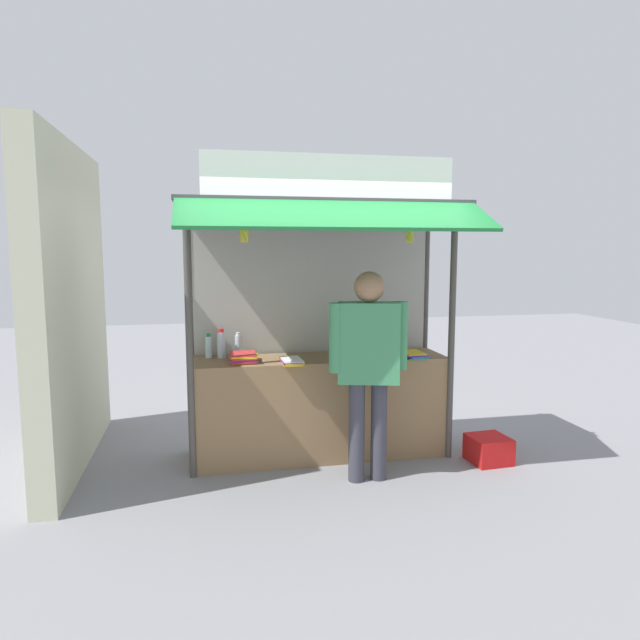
% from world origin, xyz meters
% --- Properties ---
extents(ground_plane, '(20.00, 20.00, 0.00)m').
position_xyz_m(ground_plane, '(0.00, 0.00, 0.00)').
color(ground_plane, gray).
extents(stall_counter, '(2.34, 0.59, 0.94)m').
position_xyz_m(stall_counter, '(0.00, 0.00, 0.47)').
color(stall_counter, olive).
rests_on(stall_counter, ground).
extents(stall_structure, '(2.54, 1.37, 2.71)m').
position_xyz_m(stall_structure, '(0.00, 0.05, 1.61)').
color(stall_structure, '#4C4742').
rests_on(stall_structure, ground).
extents(water_bottle_back_left, '(0.06, 0.06, 0.23)m').
position_xyz_m(water_bottle_back_left, '(-1.01, 0.20, 1.05)').
color(water_bottle_back_left, silver).
rests_on(water_bottle_back_left, stall_counter).
extents(water_bottle_front_right, '(0.08, 0.08, 0.28)m').
position_xyz_m(water_bottle_front_right, '(0.70, 0.17, 1.07)').
color(water_bottle_front_right, silver).
rests_on(water_bottle_front_right, stall_counter).
extents(water_bottle_rear_center, '(0.08, 0.08, 0.27)m').
position_xyz_m(water_bottle_rear_center, '(-0.90, 0.17, 1.07)').
color(water_bottle_rear_center, silver).
rests_on(water_bottle_rear_center, stall_counter).
extents(water_bottle_center, '(0.06, 0.06, 0.22)m').
position_xyz_m(water_bottle_center, '(-0.74, 0.23, 1.04)').
color(water_bottle_center, silver).
rests_on(water_bottle_center, stall_counter).
extents(magazine_stack_far_left, '(0.19, 0.31, 0.04)m').
position_xyz_m(magazine_stack_far_left, '(-0.30, -0.22, 0.96)').
color(magazine_stack_far_left, yellow).
rests_on(magazine_stack_far_left, stall_counter).
extents(magazine_stack_right, '(0.26, 0.31, 0.10)m').
position_xyz_m(magazine_stack_right, '(0.35, -0.19, 0.99)').
color(magazine_stack_right, red).
rests_on(magazine_stack_right, stall_counter).
extents(magazine_stack_left, '(0.20, 0.30, 0.05)m').
position_xyz_m(magazine_stack_left, '(0.86, -0.17, 0.96)').
color(magazine_stack_left, green).
rests_on(magazine_stack_left, stall_counter).
extents(magazine_stack_mid_left, '(0.27, 0.31, 0.08)m').
position_xyz_m(magazine_stack_mid_left, '(-0.71, -0.07, 0.98)').
color(magazine_stack_mid_left, orange).
rests_on(magazine_stack_mid_left, stall_counter).
extents(banana_bunch_leftmost, '(0.10, 0.10, 0.24)m').
position_xyz_m(banana_bunch_leftmost, '(0.71, -0.40, 2.07)').
color(banana_bunch_leftmost, '#332D23').
extents(banana_bunch_inner_right, '(0.09, 0.09, 0.24)m').
position_xyz_m(banana_bunch_inner_right, '(-0.71, -0.39, 2.06)').
color(banana_bunch_inner_right, '#332D23').
extents(vendor_person, '(0.67, 0.33, 1.76)m').
position_xyz_m(vendor_person, '(0.27, -0.65, 1.06)').
color(vendor_person, '#383842').
rests_on(vendor_person, ground).
extents(plastic_crate, '(0.36, 0.36, 0.24)m').
position_xyz_m(plastic_crate, '(1.48, -0.49, 0.12)').
color(plastic_crate, red).
rests_on(plastic_crate, ground).
extents(neighbour_wall, '(0.20, 2.40, 2.85)m').
position_xyz_m(neighbour_wall, '(-2.21, 0.30, 1.43)').
color(neighbour_wall, beige).
rests_on(neighbour_wall, ground).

